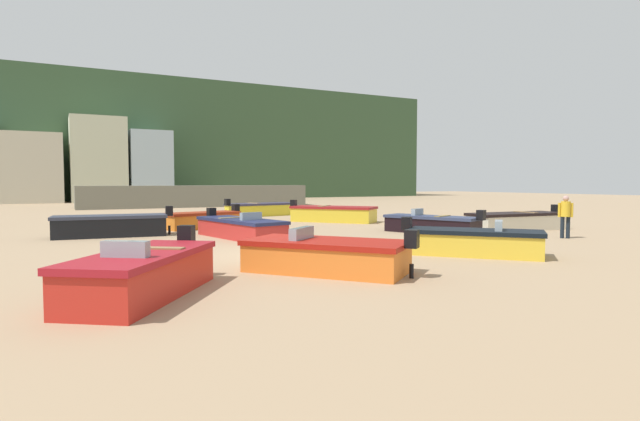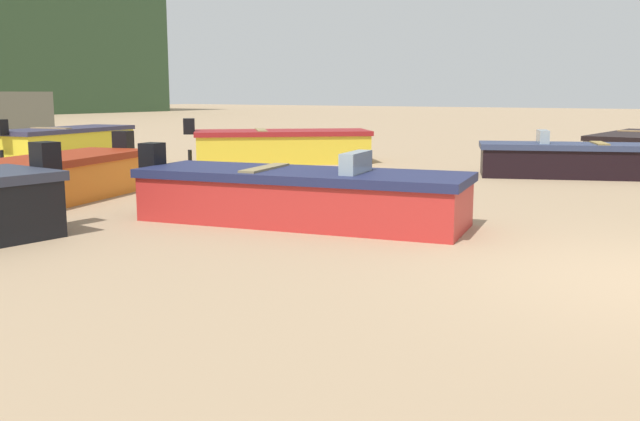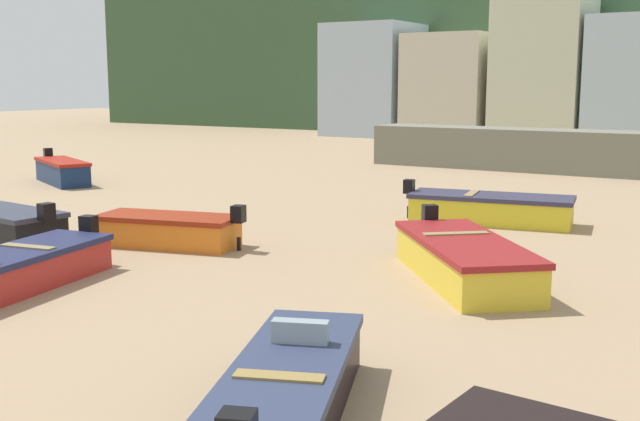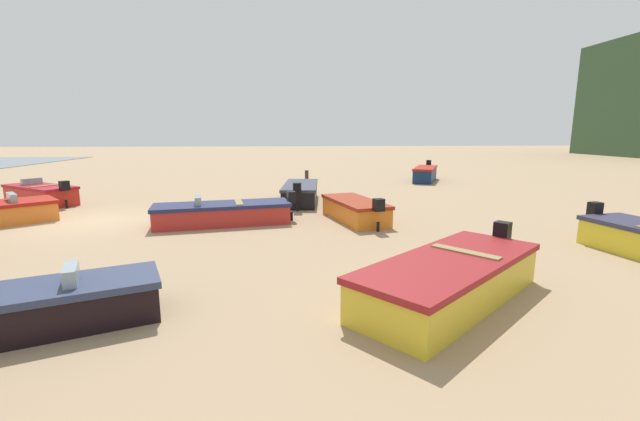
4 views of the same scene
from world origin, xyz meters
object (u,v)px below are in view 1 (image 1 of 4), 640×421
at_px(boat_black_0, 432,224).
at_px(boat_yellow_2, 333,214).
at_px(beach_walker_foreground, 566,213).
at_px(boat_orange_1, 202,220).
at_px(boat_red_8, 144,273).
at_px(boat_cream_9, 516,221).
at_px(boat_orange_10, 327,255).
at_px(boat_black_7, 111,226).
at_px(boat_yellow_6, 475,242).
at_px(boat_yellow_5, 261,209).
at_px(boat_red_4, 240,228).

xyz_separation_m(boat_black_0, boat_yellow_2, (-0.70, 7.23, 0.05)).
relative_size(boat_yellow_2, beach_walker_foreground, 2.77).
distance_m(boat_orange_1, boat_red_8, 14.06).
bearing_deg(boat_cream_9, boat_orange_10, 117.82).
xyz_separation_m(boat_yellow_2, boat_black_7, (-11.30, -2.46, 0.00)).
height_order(boat_yellow_6, boat_cream_9, boat_cream_9).
bearing_deg(boat_yellow_5, beach_walker_foreground, 7.59).
relative_size(boat_orange_1, boat_yellow_5, 0.78).
height_order(boat_yellow_2, boat_cream_9, boat_yellow_2).
bearing_deg(boat_red_4, boat_yellow_6, 110.21).
bearing_deg(boat_red_4, boat_black_0, 154.79).
distance_m(boat_yellow_2, boat_black_7, 11.57).
xyz_separation_m(boat_yellow_5, boat_cream_9, (6.76, -14.18, -0.02)).
bearing_deg(boat_yellow_2, boat_orange_1, -35.73).
height_order(boat_orange_1, boat_red_4, boat_orange_1).
height_order(boat_yellow_2, boat_red_8, same).
bearing_deg(boat_black_0, boat_yellow_6, -141.07).
bearing_deg(boat_orange_1, boat_cream_9, -135.16).
distance_m(boat_black_7, boat_red_8, 11.50).
height_order(boat_orange_1, beach_walker_foreground, beach_walker_foreground).
relative_size(boat_red_4, boat_red_8, 1.27).
xyz_separation_m(boat_orange_1, boat_yellow_2, (7.25, 0.62, 0.04)).
height_order(boat_black_0, boat_red_4, boat_red_4).
bearing_deg(boat_orange_1, boat_black_0, -144.56).
distance_m(boat_red_4, boat_red_8, 9.88).
relative_size(boat_yellow_6, boat_red_8, 0.95).
xyz_separation_m(boat_orange_1, boat_red_8, (-4.48, -13.33, 0.05)).
height_order(boat_yellow_5, boat_yellow_6, boat_yellow_5).
xyz_separation_m(boat_yellow_6, boat_red_8, (-9.31, -1.13, 0.05)).
bearing_deg(boat_yellow_5, boat_red_8, -36.47).
bearing_deg(boat_black_7, boat_orange_10, -155.29).
bearing_deg(boat_black_7, beach_walker_foreground, -114.22).
xyz_separation_m(boat_black_0, boat_red_4, (-7.68, 1.95, 0.00)).
relative_size(boat_yellow_5, boat_orange_10, 1.19).
bearing_deg(boat_red_8, boat_cream_9, -124.91).
relative_size(boat_orange_1, boat_yellow_2, 0.84).
height_order(boat_orange_1, boat_red_8, boat_red_8).
height_order(boat_yellow_5, boat_black_7, boat_black_7).
distance_m(boat_yellow_2, boat_red_4, 8.76).
distance_m(boat_black_0, boat_orange_1, 10.34).
bearing_deg(boat_black_7, boat_yellow_5, -41.95).
bearing_deg(boat_black_0, boat_black_7, 136.40).
bearing_deg(boat_cream_9, boat_black_0, 86.83).
height_order(boat_red_8, boat_orange_10, boat_red_8).
height_order(boat_yellow_5, beach_walker_foreground, beach_walker_foreground).
bearing_deg(boat_black_0, boat_red_4, 143.85).
distance_m(boat_red_4, boat_yellow_5, 12.79).
bearing_deg(boat_cream_9, boat_red_8, 114.54).
bearing_deg(boat_orange_10, boat_yellow_6, -34.90).
bearing_deg(boat_red_4, boat_cream_9, 157.16).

